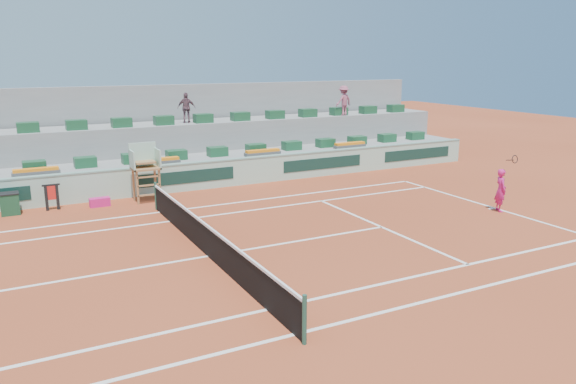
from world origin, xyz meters
The scene contains 17 objects.
ground centered at (0.00, 0.00, 0.00)m, with size 90.00×90.00×0.00m, color #95381C.
seating_tier_lower centered at (0.00, 10.70, 0.60)m, with size 36.00×4.00×1.20m, color gray.
seating_tier_upper centered at (0.00, 12.30, 1.30)m, with size 36.00×2.40×2.60m, color gray.
stadium_back_wall centered at (0.00, 13.90, 2.20)m, with size 36.00×0.40×4.40m, color gray.
player_bag centered at (-1.88, 7.47, 0.17)m, with size 0.78×0.35×0.35m, color #D81C76.
spectator_mid centered at (3.24, 11.94, 3.35)m, with size 0.88×0.37×1.50m, color brown.
spectator_right centered at (12.13, 11.43, 3.43)m, with size 1.07×0.61×1.65m, color #A15066.
court_lines centered at (0.00, 0.00, 0.01)m, with size 23.89×11.09×0.01m.
tennis_net centered at (0.00, 0.00, 0.53)m, with size 0.10×11.97×1.10m.
advertising_hoarding centered at (0.02, 8.50, 0.63)m, with size 36.00×0.34×1.26m.
umpire_chair centered at (0.00, 7.50, 1.54)m, with size 1.10×0.90×2.40m.
seat_row_lower centered at (0.00, 9.80, 1.42)m, with size 32.90×0.60×0.44m.
seat_row_upper centered at (0.00, 11.70, 2.82)m, with size 32.90×0.60×0.44m.
flower_planters centered at (-1.50, 9.00, 1.33)m, with size 26.80×0.36×0.28m.
drink_cooler_a centered at (-5.08, 7.80, 0.42)m, with size 0.70×0.60×0.84m.
towel_rack centered at (-3.60, 7.74, 0.60)m, with size 0.65×0.11×1.03m.
tennis_player centered at (11.71, -0.38, 0.84)m, with size 0.61×0.92×2.28m.
Camera 1 is at (-5.18, -15.18, 5.82)m, focal length 35.00 mm.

